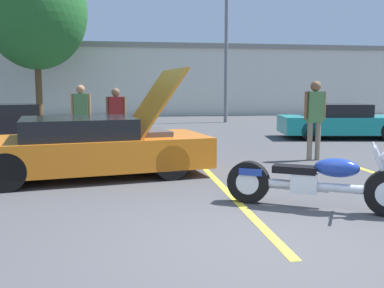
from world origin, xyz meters
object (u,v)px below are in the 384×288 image
Objects in this scene: show_car_hood_open at (89,147)px; parked_car_left_row at (10,123)px; spectator_by_show_car at (116,114)px; motorcycle at (315,182)px; parked_car_right_row at (341,122)px; light_pole at (228,34)px; spectator_near_motorcycle at (315,113)px; spectator_midground at (81,112)px; tree_background at (35,10)px.

parked_car_left_row is at bearing 105.94° from show_car_hood_open.
parked_car_left_row is at bearing 138.75° from spectator_by_show_car.
parked_car_right_row is (4.60, 7.98, 0.17)m from motorcycle.
light_pole is 1.83× the size of parked_car_right_row.
motorcycle is 4.32m from spectator_near_motorcycle.
light_pole is 15.98m from motorcycle.
parked_car_right_row is 2.44× the size of spectator_midground.
parked_car_right_row is at bearing 11.74° from spectator_midground.
spectator_by_show_car is at bearing -70.30° from tree_background.
light_pole is 11.31m from spectator_by_show_car.
light_pole is 4.26× the size of spectator_near_motorcycle.
motorcycle is at bearing -110.61° from parked_car_right_row.
parked_car_right_row is at bearing 89.90° from motorcycle.
tree_background reaches higher than spectator_by_show_car.
light_pole is 1.65× the size of show_car_hood_open.
spectator_near_motorcycle is 4.99m from spectator_by_show_car.
spectator_midground reaches higher than parked_car_left_row.
show_car_hood_open reaches higher than spectator_by_show_car.
tree_background is 3.76× the size of motorcycle.
motorcycle is at bearing -50.73° from show_car_hood_open.
light_pole is 4.45× the size of spectator_midground.
parked_car_left_row is (-10.86, 0.85, 0.01)m from parked_car_right_row.
show_car_hood_open is (3.64, -14.47, -4.94)m from tree_background.
light_pole is at bearing 61.03° from spectator_by_show_car.
light_pole reaches higher than show_car_hood_open.
motorcycle is at bearing -68.14° from tree_background.
spectator_midground is (-0.48, 3.44, 0.49)m from show_car_hood_open.
parked_car_left_row reaches higher than motorcycle.
show_car_hood_open is 2.84× the size of spectator_by_show_car.
parked_car_left_row is at bearing 133.90° from spectator_midground.
parked_car_left_row is (0.67, -8.44, -4.95)m from tree_background.
parked_car_right_row is 2.56× the size of spectator_by_show_car.
spectator_by_show_car is 0.95× the size of spectator_midground.
spectator_by_show_car is at bearing 156.90° from spectator_near_motorcycle.
parked_car_right_row is at bearing 55.24° from spectator_near_motorcycle.
show_car_hood_open is (-3.29, 2.80, 0.19)m from motorcycle.
spectator_by_show_car is (-4.59, 1.96, -0.11)m from spectator_near_motorcycle.
light_pole reaches higher than motorcycle.
light_pole is 9.61m from tree_background.
show_car_hood_open is at bearing 169.40° from motorcycle.
parked_car_left_row is (-2.97, 6.03, -0.00)m from show_car_hood_open.
spectator_near_motorcycle is (5.04, 1.08, 0.54)m from show_car_hood_open.
parked_car_right_row is 2.33× the size of spectator_near_motorcycle.
light_pole is at bearing -11.94° from tree_background.
motorcycle is 0.52× the size of parked_car_right_row.
tree_background is 4.57× the size of spectator_near_motorcycle.
show_car_hood_open is 2.71× the size of spectator_midground.
parked_car_right_row is 5.03m from spectator_near_motorcycle.
spectator_midground is at bearing 156.78° from spectator_near_motorcycle.
spectator_by_show_car is (0.45, 3.03, 0.43)m from show_car_hood_open.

